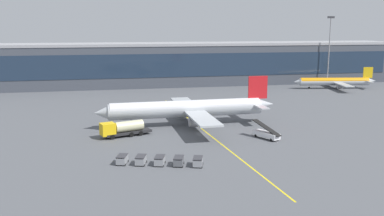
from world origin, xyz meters
name	(u,v)px	position (x,y,z in m)	size (l,w,h in m)	color
ground_plane	(201,133)	(0.00, 0.00, 0.00)	(700.00, 700.00, 0.00)	#515459
apron_lead_in_line	(204,131)	(1.13, 2.00, 0.00)	(0.30, 80.00, 0.01)	yellow
terminal_building	(160,64)	(0.71, 77.48, 8.24)	(192.29, 19.48, 16.43)	#424751
main_airliner	(188,109)	(-1.46, 7.86, 4.01)	(42.70, 33.90, 11.16)	#B2B7BC
fuel_tanker	(123,128)	(-16.79, 0.60, 1.75)	(11.04, 5.76, 3.25)	#232326
belt_loader	(266,134)	(12.20, -6.90, 0.99)	(4.39, 6.76, 3.49)	white
baggage_cart_0	(122,159)	(-17.59, -17.36, 0.78)	(2.25, 2.98, 1.48)	gray
baggage_cart_1	(141,160)	(-14.52, -18.27, 0.78)	(2.25, 2.98, 1.48)	gray
baggage_cart_2	(160,160)	(-11.46, -19.19, 0.78)	(2.25, 2.98, 1.48)	gray
baggage_cart_3	(179,161)	(-8.39, -20.10, 0.78)	(2.25, 2.98, 1.48)	#595B60
baggage_cart_4	(198,161)	(-5.32, -21.01, 0.78)	(2.25, 2.98, 1.48)	gray
commuter_jet_far	(335,81)	(63.10, 54.90, 2.66)	(30.84, 24.63, 7.95)	#B2B7BC
apron_light_mast_0	(329,46)	(65.98, 65.52, 15.34)	(2.80, 0.50, 26.61)	gray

